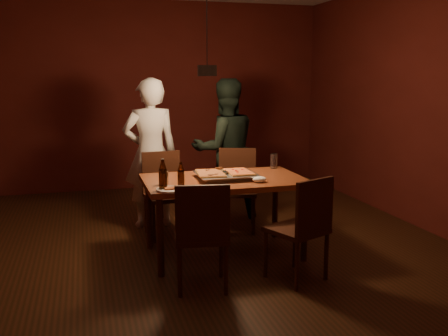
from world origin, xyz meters
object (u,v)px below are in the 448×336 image
object	(u,v)px
chair_near_left	(202,227)
diner_dark	(225,149)
chair_far_right	(237,181)
beer_bottle_b	(181,175)
dining_table	(224,186)
diner_white	(150,153)
pizza_tray	(226,176)
chair_far_left	(164,186)
chair_near_right	(304,220)
beer_bottle_a	(163,174)
pendant_lamp	(207,69)
plate_slice	(171,189)

from	to	relation	value
chair_near_left	diner_dark	xyz separation A→B (m)	(0.76, 1.99, 0.30)
chair_near_left	diner_dark	bearing A→B (deg)	78.51
chair_far_right	beer_bottle_b	bearing A→B (deg)	69.36
dining_table	diner_white	world-z (taller)	diner_white
pizza_tray	beer_bottle_b	size ratio (longest dim) A/B	2.45
chair_far_right	chair_far_left	bearing A→B (deg)	18.57
dining_table	chair_near_right	bearing A→B (deg)	-60.27
diner_white	beer_bottle_a	bearing A→B (deg)	83.86
dining_table	diner_white	size ratio (longest dim) A/B	0.89
dining_table	pendant_lamp	xyz separation A→B (m)	(-0.12, 0.15, 1.08)
beer_bottle_a	beer_bottle_b	xyz separation A→B (m)	(0.16, 0.05, -0.02)
plate_slice	pendant_lamp	bearing A→B (deg)	48.68
chair_far_right	pendant_lamp	bearing A→B (deg)	70.14
chair_far_right	diner_dark	distance (m)	0.52
chair_near_left	pizza_tray	distance (m)	0.90
chair_far_right	diner_dark	world-z (taller)	diner_dark
diner_dark	pendant_lamp	world-z (taller)	pendant_lamp
dining_table	chair_far_left	bearing A→B (deg)	119.46
diner_white	pendant_lamp	distance (m)	1.41
diner_dark	chair_far_right	bearing A→B (deg)	90.27
chair_near_right	beer_bottle_a	bearing A→B (deg)	132.69
chair_near_left	pendant_lamp	distance (m)	1.55
diner_dark	diner_white	bearing A→B (deg)	2.96
chair_near_left	diner_white	world-z (taller)	diner_white
plate_slice	dining_table	bearing A→B (deg)	32.29
chair_near_left	plate_slice	size ratio (longest dim) A/B	2.00
chair_near_right	beer_bottle_a	xyz separation A→B (m)	(-1.09, 0.49, 0.35)
pizza_tray	diner_dark	distance (m)	1.28
chair_near_left	beer_bottle_b	xyz separation A→B (m)	(-0.07, 0.50, 0.33)
chair_near_right	beer_bottle_a	distance (m)	1.24
beer_bottle_b	chair_far_right	bearing A→B (deg)	51.75
chair_near_left	beer_bottle_b	size ratio (longest dim) A/B	2.16
dining_table	pendant_lamp	bearing A→B (deg)	128.07
dining_table	chair_near_right	world-z (taller)	chair_near_right
chair_far_right	dining_table	bearing A→B (deg)	82.22
dining_table	diner_dark	size ratio (longest dim) A/B	0.90
chair_near_left	pendant_lamp	world-z (taller)	pendant_lamp
pizza_tray	plate_slice	world-z (taller)	pizza_tray
dining_table	pizza_tray	world-z (taller)	pizza_tray
chair_far_right	beer_bottle_a	bearing A→B (deg)	65.67
dining_table	plate_slice	size ratio (longest dim) A/B	6.19
pizza_tray	pendant_lamp	world-z (taller)	pendant_lamp
beer_bottle_b	pendant_lamp	bearing A→B (deg)	50.55
dining_table	pendant_lamp	size ratio (longest dim) A/B	1.36
chair_far_left	pendant_lamp	size ratio (longest dim) A/B	0.44
dining_table	pendant_lamp	distance (m)	1.10
chair_near_right	plate_slice	distance (m)	1.14
chair_near_left	chair_near_right	size ratio (longest dim) A/B	0.88
chair_far_left	chair_near_right	world-z (taller)	same
beer_bottle_b	plate_slice	world-z (taller)	beer_bottle_b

